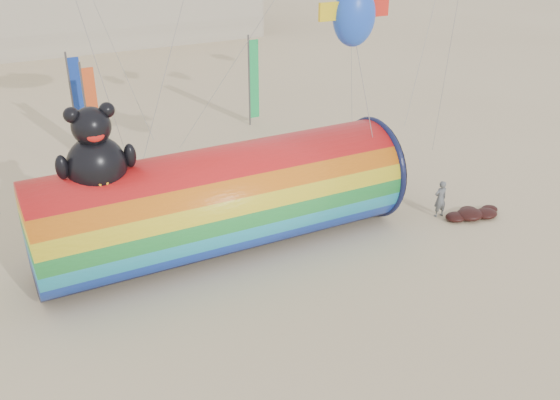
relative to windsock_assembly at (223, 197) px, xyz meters
name	(u,v)px	position (x,y,z in m)	size (l,w,h in m)	color
ground	(287,282)	(0.98, -3.23, -2.10)	(160.00, 160.00, 0.00)	#CCB58C
windsock_assembly	(223,197)	(0.00, 0.00, 0.00)	(13.73, 4.18, 6.33)	red
kite_handler	(440,199)	(8.92, -1.76, -1.30)	(0.58, 0.38, 1.60)	#595E61
fabric_bundle	(473,214)	(10.10, -2.51, -1.93)	(2.62, 1.35, 0.41)	#3C100A
festival_banners	(146,98)	(0.68, 11.86, 0.54)	(10.39, 2.55, 5.20)	#59595E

